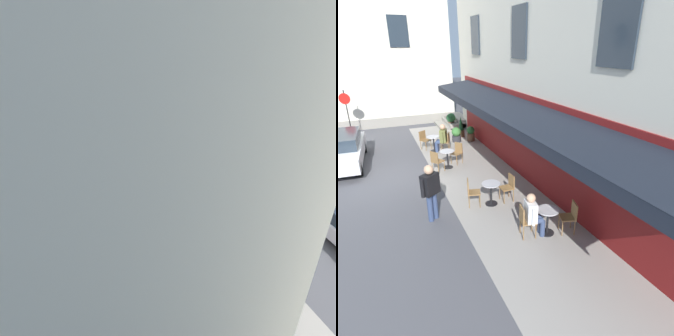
# 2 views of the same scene
# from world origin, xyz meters

# --- Properties ---
(ground_plane) EXTENTS (70.00, 70.00, 0.00)m
(ground_plane) POSITION_xyz_m (0.00, 0.00, 0.00)
(ground_plane) COLOR #4C4C51
(sidewalk_cafe_terrace) EXTENTS (20.50, 3.20, 0.01)m
(sidewalk_cafe_terrace) POSITION_xyz_m (-3.25, -3.40, 0.00)
(sidewalk_cafe_terrace) COLOR gray
(sidewalk_cafe_terrace) RESTS_ON ground_plane
(cafe_table_near_entrance) EXTENTS (0.60, 0.60, 0.75)m
(cafe_table_near_entrance) POSITION_xyz_m (2.23, -2.40, 0.49)
(cafe_table_near_entrance) COLOR black
(cafe_table_near_entrance) RESTS_ON ground_plane
(cafe_chair_wicker_corner_right) EXTENTS (0.56, 0.56, 0.91)m
(cafe_chair_wicker_corner_right) POSITION_xyz_m (2.75, -2.04, 0.55)
(cafe_chair_wicker_corner_right) COLOR olive
(cafe_chair_wicker_corner_right) RESTS_ON ground_plane
(cafe_chair_wicker_near_door) EXTENTS (0.53, 0.53, 0.91)m
(cafe_chair_wicker_near_door) POSITION_xyz_m (1.98, -2.97, 0.55)
(cafe_chair_wicker_near_door) COLOR olive
(cafe_chair_wicker_near_door) RESTS_ON ground_plane
(cafe_table_mid_terrace) EXTENTS (0.60, 0.60, 0.75)m
(cafe_table_mid_terrace) POSITION_xyz_m (-5.83, -3.83, 0.49)
(cafe_table_mid_terrace) COLOR black
(cafe_table_mid_terrace) RESTS_ON ground_plane
(cafe_chair_wicker_facing_street) EXTENTS (0.47, 0.47, 0.91)m
(cafe_chair_wicker_facing_street) POSITION_xyz_m (-5.71, -3.21, 0.55)
(cafe_chair_wicker_facing_street) COLOR olive
(cafe_chair_wicker_facing_street) RESTS_ON ground_plane
(cafe_chair_wicker_back_row) EXTENTS (0.51, 0.51, 0.91)m
(cafe_chair_wicker_back_row) POSITION_xyz_m (-6.03, -4.43, 0.55)
(cafe_chair_wicker_back_row) COLOR olive
(cafe_chair_wicker_back_row) RESTS_ON ground_plane
(cafe_table_streetside) EXTENTS (0.60, 0.60, 0.75)m
(cafe_table_streetside) POSITION_xyz_m (-0.08, -2.50, 0.49)
(cafe_table_streetside) COLOR black
(cafe_table_streetside) RESTS_ON ground_plane
(cafe_chair_wicker_by_window) EXTENTS (0.55, 0.55, 0.91)m
(cafe_chair_wicker_by_window) POSITION_xyz_m (-0.42, -1.97, 0.55)
(cafe_chair_wicker_by_window) COLOR olive
(cafe_chair_wicker_by_window) RESTS_ON ground_plane
(cafe_chair_wicker_under_awning) EXTENTS (0.55, 0.55, 0.91)m
(cafe_chair_wicker_under_awning) POSITION_xyz_m (0.27, -3.02, 0.55)
(cafe_chair_wicker_under_awning) COLOR olive
(cafe_chair_wicker_under_awning) RESTS_ON ground_plane
(cafe_table_far_end) EXTENTS (0.60, 0.60, 0.75)m
(cafe_table_far_end) POSITION_xyz_m (-3.70, -3.03, 0.49)
(cafe_table_far_end) COLOR black
(cafe_table_far_end) RESTS_ON ground_plane
(cafe_chair_wicker_kerbside) EXTENTS (0.49, 0.49, 0.91)m
(cafe_chair_wicker_kerbside) POSITION_xyz_m (-3.54, -2.42, 0.55)
(cafe_chair_wicker_kerbside) COLOR olive
(cafe_chair_wicker_kerbside) RESTS_ON ground_plane
(cafe_chair_wicker_corner_left) EXTENTS (0.41, 0.41, 0.91)m
(cafe_chair_wicker_corner_left) POSITION_xyz_m (-3.69, -3.66, 0.55)
(cafe_chair_wicker_corner_left) COLOR olive
(cafe_chair_wicker_corner_left) RESTS_ON ground_plane
(seated_patron_in_olive) EXTENTS (0.65, 0.67, 1.35)m
(seated_patron_in_olive) POSITION_xyz_m (2.07, -2.78, 0.72)
(seated_patron_in_olive) COLOR navy
(seated_patron_in_olive) RESTS_ON ground_plane
(seated_companion_in_white) EXTENTS (0.64, 0.58, 1.28)m
(seated_companion_in_white) POSITION_xyz_m (-5.75, -3.42, 0.69)
(seated_companion_in_white) COLOR navy
(seated_companion_in_white) RESTS_ON ground_plane
(walking_pedestrian_in_black) EXTENTS (0.52, 0.61, 1.74)m
(walking_pedestrian_in_black) POSITION_xyz_m (-3.84, -1.13, 1.02)
(walking_pedestrian_in_black) COLOR navy
(walking_pedestrian_in_black) RESTS_ON ground_plane
(potted_plant_under_sign) EXTENTS (0.49, 0.49, 0.78)m
(potted_plant_under_sign) POSITION_xyz_m (3.27, -3.80, 0.39)
(potted_plant_under_sign) COLOR #2D2D33
(potted_plant_under_sign) RESTS_ON ground_plane
(potted_plant_by_steps) EXTENTS (0.33, 0.33, 1.14)m
(potted_plant_by_steps) POSITION_xyz_m (4.06, -4.29, 0.55)
(potted_plant_by_steps) COLOR brown
(potted_plant_by_steps) RESTS_ON ground_plane
(potted_plant_entrance_right) EXTENTS (0.41, 0.41, 0.79)m
(potted_plant_entrance_right) POSITION_xyz_m (3.11, -4.54, 0.41)
(potted_plant_entrance_right) COLOR brown
(potted_plant_entrance_right) RESTS_ON ground_plane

